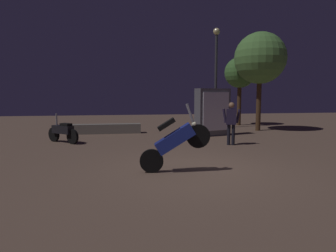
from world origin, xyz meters
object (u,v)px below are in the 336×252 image
at_px(person_rider_beside, 231,120).
at_px(kiosk_billboard, 213,112).
at_px(motorcycle_black_parked_left, 63,131).
at_px(motorcycle_blue_foreground, 175,141).
at_px(streetlamp_near, 216,66).

relative_size(person_rider_beside, kiosk_billboard, 0.74).
bearing_deg(motorcycle_black_parked_left, kiosk_billboard, -128.49).
height_order(motorcycle_blue_foreground, kiosk_billboard, kiosk_billboard).
xyz_separation_m(motorcycle_blue_foreground, streetlamp_near, (3.89, 8.77, 2.62)).
bearing_deg(motorcycle_black_parked_left, motorcycle_blue_foreground, 167.12).
bearing_deg(person_rider_beside, streetlamp_near, -170.47).
bearing_deg(streetlamp_near, motorcycle_black_parked_left, -152.26).
height_order(streetlamp_near, kiosk_billboard, streetlamp_near).
xyz_separation_m(streetlamp_near, kiosk_billboard, (-1.06, -2.84, -2.32)).
bearing_deg(person_rider_beside, motorcycle_blue_foreground, -16.79).
height_order(person_rider_beside, kiosk_billboard, kiosk_billboard).
relative_size(streetlamp_near, kiosk_billboard, 2.55).
xyz_separation_m(motorcycle_blue_foreground, kiosk_billboard, (2.83, 5.93, 0.31)).
xyz_separation_m(motorcycle_black_parked_left, kiosk_billboard, (6.25, 1.00, 0.61)).
bearing_deg(kiosk_billboard, person_rider_beside, 70.59).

